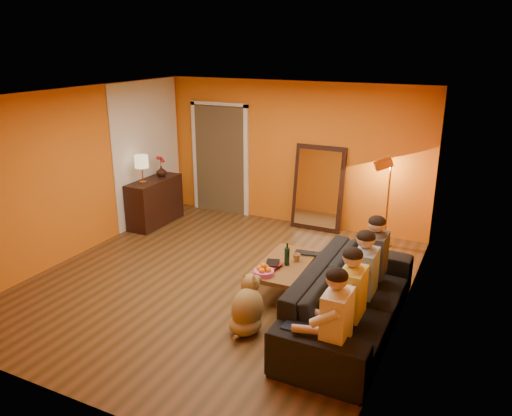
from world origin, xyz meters
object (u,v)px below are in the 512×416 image
at_px(table_lamp, 142,170).
at_px(wine_bottle, 287,254).
at_px(sideboard, 155,202).
at_px(person_far_right, 375,262).
at_px(person_mid_right, 365,280).
at_px(tumbler, 296,257).
at_px(dog, 247,304).
at_px(mirror_frame, 318,188).
at_px(floor_lamp, 388,204).
at_px(coffee_table, 284,277).
at_px(vase, 161,171).
at_px(person_mid_left, 352,301).
at_px(person_far_left, 336,326).
at_px(sofa, 350,299).
at_px(laptop, 307,255).

relative_size(table_lamp, wine_bottle, 1.65).
distance_m(sideboard, person_far_right, 4.56).
relative_size(person_mid_right, tumbler, 11.14).
distance_m(table_lamp, person_far_right, 4.50).
relative_size(person_far_right, wine_bottle, 3.94).
bearing_deg(dog, mirror_frame, 106.57).
bearing_deg(wine_bottle, floor_lamp, 69.70).
height_order(coffee_table, tumbler, tumbler).
bearing_deg(vase, sideboard, -90.00).
xyz_separation_m(table_lamp, wine_bottle, (3.24, -1.16, -0.53)).
distance_m(person_mid_left, person_far_right, 1.10).
relative_size(person_far_left, person_mid_right, 1.00).
bearing_deg(dog, person_far_right, 56.32).
xyz_separation_m(sideboard, person_far_right, (4.37, -1.27, 0.18)).
distance_m(sofa, laptop, 1.23).
bearing_deg(dog, sideboard, 152.13).
relative_size(tumbler, laptop, 0.32).
relative_size(person_mid_left, person_mid_right, 1.00).
xyz_separation_m(dog, vase, (-3.18, 2.75, 0.60)).
height_order(table_lamp, person_mid_left, table_lamp).
height_order(floor_lamp, dog, floor_lamp).
relative_size(sofa, person_mid_left, 2.14).
xyz_separation_m(person_mid_left, person_mid_right, (0.00, 0.55, 0.00)).
bearing_deg(wine_bottle, person_mid_left, -39.14).
bearing_deg(vase, dog, -40.83).
relative_size(sofa, person_far_right, 2.14).
bearing_deg(laptop, person_far_left, -69.58).
xyz_separation_m(person_mid_right, vase, (-4.37, 2.07, 0.34)).
bearing_deg(sideboard, person_far_left, -33.77).
xyz_separation_m(table_lamp, person_far_left, (4.37, -2.62, -0.49)).
xyz_separation_m(dog, wine_bottle, (0.06, 1.05, 0.23)).
bearing_deg(person_mid_right, mirror_frame, 118.56).
relative_size(coffee_table, person_far_right, 1.00).
height_order(sofa, vase, vase).
distance_m(table_lamp, tumbler, 3.51).
bearing_deg(dog, sofa, 39.04).
distance_m(table_lamp, coffee_table, 3.50).
bearing_deg(person_mid_right, wine_bottle, 161.96).
bearing_deg(wine_bottle, laptop, 72.00).
height_order(sideboard, person_mid_left, person_mid_left).
distance_m(person_mid_left, laptop, 1.66).
bearing_deg(sofa, wine_bottle, 64.89).
xyz_separation_m(sofa, laptop, (-0.87, 0.87, 0.05)).
height_order(sideboard, sofa, sideboard).
height_order(floor_lamp, person_mid_left, floor_lamp).
height_order(sofa, person_mid_left, person_mid_left).
relative_size(table_lamp, floor_lamp, 0.35).
relative_size(floor_lamp, vase, 7.27).
relative_size(sofa, dog, 3.78).
bearing_deg(coffee_table, table_lamp, 159.39).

